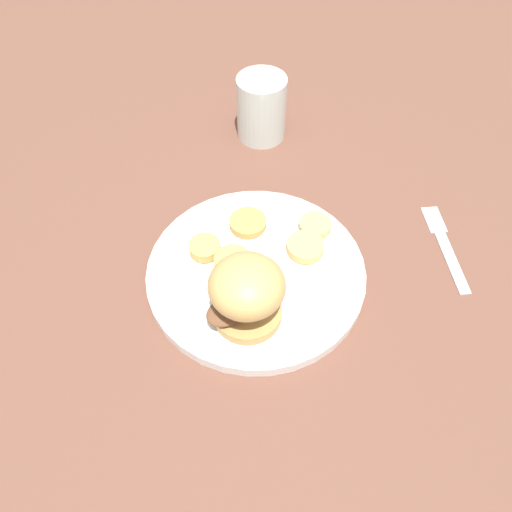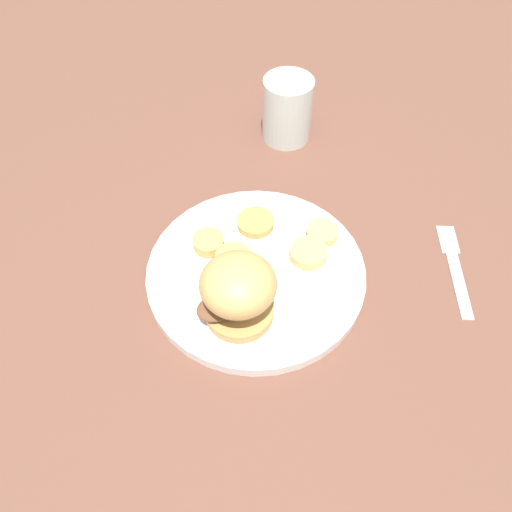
{
  "view_description": "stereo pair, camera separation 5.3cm",
  "coord_description": "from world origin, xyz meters",
  "px_view_note": "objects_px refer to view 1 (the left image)",
  "views": [
    {
      "loc": [
        0.24,
        0.29,
        0.53
      ],
      "look_at": [
        0.0,
        0.0,
        0.04
      ],
      "focal_mm": 35.0,
      "sensor_mm": 36.0,
      "label": 1
    },
    {
      "loc": [
        0.2,
        0.32,
        0.53
      ],
      "look_at": [
        0.0,
        0.0,
        0.04
      ],
      "focal_mm": 35.0,
      "sensor_mm": 36.0,
      "label": 2
    }
  ],
  "objects_px": {
    "sandwich": "(245,291)",
    "drinking_glass": "(261,108)",
    "dinner_plate": "(256,272)",
    "fork": "(445,246)"
  },
  "relations": [
    {
      "from": "sandwich",
      "to": "drinking_glass",
      "type": "xyz_separation_m",
      "value": [
        -0.25,
        -0.26,
        -0.01
      ]
    },
    {
      "from": "dinner_plate",
      "to": "sandwich",
      "type": "height_order",
      "value": "sandwich"
    },
    {
      "from": "dinner_plate",
      "to": "fork",
      "type": "xyz_separation_m",
      "value": [
        -0.23,
        0.13,
        -0.01
      ]
    },
    {
      "from": "fork",
      "to": "drinking_glass",
      "type": "height_order",
      "value": "drinking_glass"
    },
    {
      "from": "fork",
      "to": "drinking_glass",
      "type": "xyz_separation_m",
      "value": [
        0.04,
        -0.34,
        0.05
      ]
    },
    {
      "from": "sandwich",
      "to": "drinking_glass",
      "type": "bearing_deg",
      "value": -133.72
    },
    {
      "from": "sandwich",
      "to": "fork",
      "type": "relative_size",
      "value": 0.74
    },
    {
      "from": "sandwich",
      "to": "drinking_glass",
      "type": "relative_size",
      "value": 0.98
    },
    {
      "from": "dinner_plate",
      "to": "drinking_glass",
      "type": "distance_m",
      "value": 0.29
    },
    {
      "from": "dinner_plate",
      "to": "fork",
      "type": "distance_m",
      "value": 0.26
    }
  ]
}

